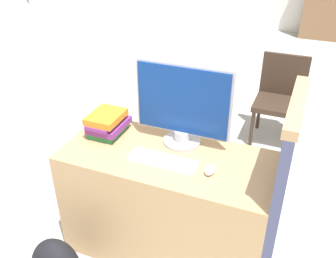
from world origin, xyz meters
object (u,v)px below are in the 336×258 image
(keyboard, at_px, (163,161))
(monitor, at_px, (183,107))
(book_stack, at_px, (107,123))
(far_chair, at_px, (280,95))
(mouse, at_px, (210,170))

(keyboard, bearing_deg, monitor, 83.71)
(book_stack, bearing_deg, far_chair, 61.37)
(monitor, height_order, mouse, monitor)
(far_chair, bearing_deg, mouse, -124.35)
(book_stack, bearing_deg, keyboard, -19.28)
(monitor, distance_m, mouse, 0.42)
(book_stack, bearing_deg, monitor, 9.62)
(monitor, relative_size, mouse, 5.98)
(mouse, bearing_deg, far_chair, 84.39)
(monitor, relative_size, keyboard, 1.46)
(far_chair, bearing_deg, keyboard, -132.81)
(keyboard, height_order, mouse, mouse)
(far_chair, bearing_deg, monitor, -133.95)
(keyboard, bearing_deg, far_chair, 75.93)
(keyboard, xyz_separation_m, mouse, (0.28, 0.00, 0.01))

